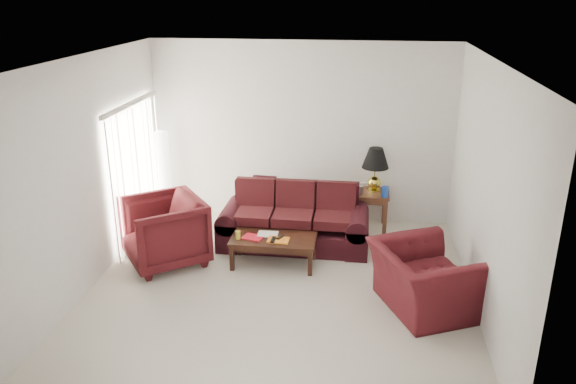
# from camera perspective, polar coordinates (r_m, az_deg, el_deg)

# --- Properties ---
(floor) EXTENTS (5.00, 5.00, 0.00)m
(floor) POSITION_cam_1_polar(r_m,az_deg,el_deg) (7.62, -0.88, -9.64)
(floor) COLOR silver
(floor) RESTS_ON ground
(blinds) EXTENTS (0.10, 2.00, 2.16)m
(blinds) POSITION_cam_1_polar(r_m,az_deg,el_deg) (8.97, -15.10, 1.88)
(blinds) COLOR silver
(blinds) RESTS_ON ground
(sofa) EXTENTS (2.31, 1.06, 0.93)m
(sofa) POSITION_cam_1_polar(r_m,az_deg,el_deg) (8.58, 0.60, -2.62)
(sofa) COLOR black
(sofa) RESTS_ON ground
(throw_pillow) EXTENTS (0.39, 0.21, 0.39)m
(throw_pillow) POSITION_cam_1_polar(r_m,az_deg,el_deg) (9.17, -2.41, 0.49)
(throw_pillow) COLOR black
(throw_pillow) RESTS_ON sofa
(end_table) EXTENTS (0.59, 0.59, 0.64)m
(end_table) POSITION_cam_1_polar(r_m,az_deg,el_deg) (9.36, 8.33, -1.83)
(end_table) COLOR #55271D
(end_table) RESTS_ON ground
(table_lamp) EXTENTS (0.44, 0.44, 0.73)m
(table_lamp) POSITION_cam_1_polar(r_m,az_deg,el_deg) (9.18, 8.83, 2.25)
(table_lamp) COLOR gold
(table_lamp) RESTS_ON end_table
(clock) EXTENTS (0.16, 0.11, 0.15)m
(clock) POSITION_cam_1_polar(r_m,az_deg,el_deg) (9.06, 7.11, 0.16)
(clock) COLOR silver
(clock) RESTS_ON end_table
(blue_canister) EXTENTS (0.11, 0.11, 0.18)m
(blue_canister) POSITION_cam_1_polar(r_m,az_deg,el_deg) (9.03, 9.83, 0.02)
(blue_canister) COLOR #173E99
(blue_canister) RESTS_ON end_table
(picture_frame) EXTENTS (0.19, 0.21, 0.06)m
(picture_frame) POSITION_cam_1_polar(r_m,az_deg,el_deg) (9.38, 7.64, 0.89)
(picture_frame) COLOR silver
(picture_frame) RESTS_ON end_table
(floor_lamp) EXTENTS (0.26, 0.26, 1.57)m
(floor_lamp) POSITION_cam_1_polar(r_m,az_deg,el_deg) (9.69, -12.44, 1.62)
(floor_lamp) COLOR white
(floor_lamp) RESTS_ON ground
(armchair_left) EXTENTS (1.49, 1.49, 0.98)m
(armchair_left) POSITION_cam_1_polar(r_m,az_deg,el_deg) (8.24, -12.48, -3.93)
(armchair_left) COLOR #400E12
(armchair_left) RESTS_ON ground
(armchair_right) EXTENTS (1.49, 1.56, 0.80)m
(armchair_right) POSITION_cam_1_polar(r_m,az_deg,el_deg) (7.19, 13.60, -8.61)
(armchair_right) COLOR #451015
(armchair_right) RESTS_ON ground
(coffee_table) EXTENTS (1.35, 1.03, 0.42)m
(coffee_table) POSITION_cam_1_polar(r_m,az_deg,el_deg) (8.10, -1.48, -6.04)
(coffee_table) COLOR black
(coffee_table) RESTS_ON ground
(magazine_red) EXTENTS (0.33, 0.28, 0.02)m
(magazine_red) POSITION_cam_1_polar(r_m,az_deg,el_deg) (8.03, -3.58, -4.61)
(magazine_red) COLOR red
(magazine_red) RESTS_ON coffee_table
(magazine_white) EXTENTS (0.29, 0.22, 0.02)m
(magazine_white) POSITION_cam_1_polar(r_m,az_deg,el_deg) (8.11, -2.08, -4.31)
(magazine_white) COLOR silver
(magazine_white) RESTS_ON coffee_table
(magazine_orange) EXTENTS (0.31, 0.24, 0.02)m
(magazine_orange) POSITION_cam_1_polar(r_m,az_deg,el_deg) (7.93, -0.98, -4.89)
(magazine_orange) COLOR orange
(magazine_orange) RESTS_ON coffee_table
(remote_a) EXTENTS (0.06, 0.18, 0.02)m
(remote_a) POSITION_cam_1_polar(r_m,az_deg,el_deg) (7.89, -1.51, -4.85)
(remote_a) COLOR black
(remote_a) RESTS_ON coffee_table
(remote_b) EXTENTS (0.10, 0.16, 0.02)m
(remote_b) POSITION_cam_1_polar(r_m,az_deg,el_deg) (7.97, -0.79, -4.59)
(remote_b) COLOR black
(remote_b) RESTS_ON coffee_table
(yellow_glass) EXTENTS (0.09, 0.09, 0.12)m
(yellow_glass) POSITION_cam_1_polar(r_m,az_deg,el_deg) (7.98, -5.10, -4.37)
(yellow_glass) COLOR gold
(yellow_glass) RESTS_ON coffee_table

